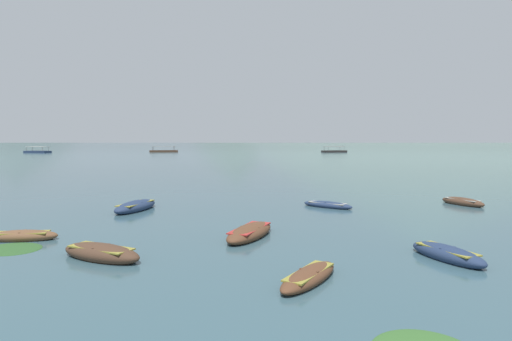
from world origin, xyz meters
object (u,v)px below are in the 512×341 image
Objects in this scene: rowboat_1 at (136,206)px; rowboat_8 at (447,254)px; ferry_0 at (334,151)px; ferry_2 at (37,152)px; rowboat_3 at (309,276)px; rowboat_4 at (250,232)px; rowboat_6 at (463,202)px; ferry_1 at (164,151)px; rowboat_7 at (23,236)px; rowboat_5 at (328,205)px; rowboat_0 at (101,253)px.

rowboat_1 is 18.71m from rowboat_8.
ferry_0 is 112.39m from ferry_2.
ferry_0 is at bearing 75.34° from rowboat_3.
rowboat_4 is (-1.57, 6.29, 0.05)m from rowboat_3.
ferry_2 is (-87.81, 132.87, 0.25)m from rowboat_6.
rowboat_4 is 0.39× the size of ferry_1.
rowboat_3 is at bearing -28.16° from rowboat_7.
rowboat_1 is 1.37× the size of rowboat_3.
rowboat_6 is 159.26m from ferry_2.
rowboat_6 is at bearing 2.62° from rowboat_5.
rowboat_1 is 0.40× the size of ferry_1.
ferry_1 is at bearing 173.33° from ferry_0.
rowboat_3 is 0.99× the size of rowboat_5.
rowboat_5 is at bearing 27.41° from rowboat_7.
rowboat_1 is 1.47× the size of rowboat_7.
ferry_2 is (-74.02, 147.92, 0.28)m from rowboat_3.
ferry_0 is (24.58, 131.66, 0.25)m from rowboat_6.
ferry_1 is at bearing 96.36° from rowboat_7.
rowboat_5 is at bearing 74.32° from rowboat_3.
rowboat_5 is 154.51m from ferry_2.
rowboat_7 is at bearing 151.84° from rowboat_3.
rowboat_5 is (11.48, 11.56, -0.07)m from rowboat_0.
rowboat_4 reaches higher than rowboat_7.
rowboat_8 is (-8.10, -12.93, 0.00)m from rowboat_6.
rowboat_1 is 148.84m from ferry_2.
ferry_0 is at bearing 79.43° from rowboat_6.
rowboat_8 is at bearing -4.05° from rowboat_0.
rowboat_1 is (-1.18, 11.20, 0.01)m from rowboat_0.
rowboat_4 is 1.31× the size of rowboat_5.
ferry_1 reaches higher than rowboat_4.
rowboat_6 is 0.33× the size of ferry_2.
rowboat_8 is at bearing -13.54° from rowboat_7.
rowboat_5 is 136.47m from ferry_0.
rowboat_7 is at bearing 166.46° from rowboat_8.
rowboat_5 is 0.33× the size of ferry_0.
rowboat_7 is 149.09m from ferry_1.
rowboat_1 is at bearing 67.43° from rowboat_7.
rowboat_5 is at bearing 55.73° from rowboat_4.
rowboat_3 is 6.07m from rowboat_8.
rowboat_4 is at bearing 103.99° from rowboat_3.
rowboat_4 reaches higher than rowboat_5.
ferry_1 is (-42.15, 139.46, 0.25)m from rowboat_6.
ferry_2 is (-62.17, 141.58, 0.27)m from rowboat_7.
rowboat_1 is at bearing 120.98° from rowboat_3.
rowboat_8 is (7.25, -4.17, -0.01)m from rowboat_4.
rowboat_6 reaches higher than rowboat_5.
ferry_1 and ferry_2 have the same top height.
rowboat_3 is 165.40m from ferry_2.
rowboat_3 is 151.64m from ferry_0.
rowboat_3 is 13.43m from rowboat_7.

